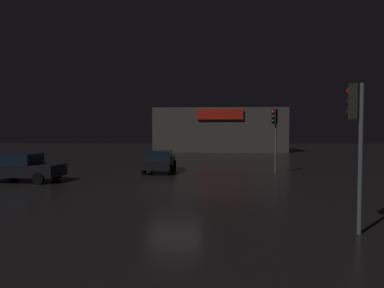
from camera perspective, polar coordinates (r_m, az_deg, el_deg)
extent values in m
plane|color=black|center=(15.97, -2.96, -7.81)|extent=(120.00, 120.00, 0.00)
cube|color=#4C4742|center=(46.09, 4.74, 2.42)|extent=(17.73, 6.62, 5.91)
cube|color=red|center=(42.69, 4.91, 5.14)|extent=(5.94, 0.24, 1.29)
cylinder|color=#595B60|center=(9.90, 27.21, -2.36)|extent=(0.12, 0.12, 4.06)
cube|color=black|center=(9.98, 26.55, 6.60)|extent=(0.41, 0.41, 0.96)
sphere|color=red|center=(10.07, 25.75, 8.22)|extent=(0.20, 0.20, 0.20)
sphere|color=black|center=(10.05, 25.72, 6.58)|extent=(0.20, 0.20, 0.20)
sphere|color=black|center=(10.03, 25.69, 4.93)|extent=(0.20, 0.20, 0.20)
cylinder|color=#595B60|center=(22.45, 14.31, 0.45)|extent=(0.12, 0.12, 4.23)
cube|color=black|center=(22.33, 14.13, 4.62)|extent=(0.41, 0.41, 0.98)
sphere|color=red|center=(22.21, 13.92, 5.39)|extent=(0.20, 0.20, 0.20)
sphere|color=black|center=(22.19, 13.91, 4.64)|extent=(0.20, 0.20, 0.20)
sphere|color=black|center=(22.18, 13.90, 3.88)|extent=(0.20, 0.20, 0.20)
cube|color=black|center=(20.47, -26.98, -4.04)|extent=(4.09, 2.03, 0.66)
cube|color=black|center=(20.57, -27.68, -2.30)|extent=(1.97, 1.73, 0.57)
cylinder|color=black|center=(20.61, -22.51, -4.84)|extent=(0.63, 0.25, 0.62)
cylinder|color=black|center=(19.05, -25.11, -5.45)|extent=(0.63, 0.25, 0.62)
cylinder|color=black|center=(21.99, -28.57, -4.51)|extent=(0.63, 0.25, 0.62)
cube|color=black|center=(22.76, -5.55, -3.18)|extent=(1.80, 4.36, 0.61)
cube|color=black|center=(22.60, -5.59, -1.76)|extent=(1.58, 1.99, 0.53)
cylinder|color=black|center=(24.32, -7.13, -3.57)|extent=(0.23, 0.68, 0.67)
cylinder|color=black|center=(24.11, -3.08, -3.60)|extent=(0.23, 0.68, 0.67)
cylinder|color=black|center=(21.51, -8.31, -4.33)|extent=(0.23, 0.68, 0.67)
cylinder|color=black|center=(21.28, -3.73, -4.38)|extent=(0.23, 0.68, 0.67)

